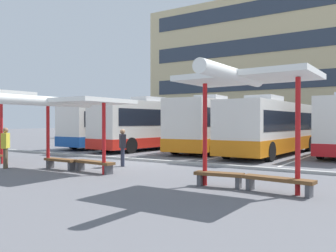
% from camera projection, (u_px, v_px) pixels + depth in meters
% --- Properties ---
extents(ground_plane, '(160.00, 160.00, 0.00)m').
position_uv_depth(ground_plane, '(127.00, 165.00, 16.87)').
color(ground_plane, slate).
extents(terminal_building, '(37.80, 15.75, 19.79)m').
position_uv_depth(terminal_building, '(306.00, 71.00, 46.67)').
color(terminal_building, '#D1BC8C').
rests_on(terminal_building, ground).
extents(coach_bus_0, '(2.66, 11.44, 3.60)m').
position_uv_depth(coach_bus_0, '(123.00, 126.00, 29.16)').
color(coach_bus_0, silver).
rests_on(coach_bus_0, ground).
extents(coach_bus_1, '(3.62, 12.61, 3.72)m').
position_uv_depth(coach_bus_1, '(163.00, 125.00, 27.02)').
color(coach_bus_1, silver).
rests_on(coach_bus_1, ground).
extents(coach_bus_2, '(3.47, 12.09, 3.69)m').
position_uv_depth(coach_bus_2, '(219.00, 126.00, 25.27)').
color(coach_bus_2, silver).
rests_on(coach_bus_2, ground).
extents(coach_bus_3, '(2.97, 10.88, 3.46)m').
position_uv_depth(coach_bus_3, '(272.00, 128.00, 21.87)').
color(coach_bus_3, silver).
rests_on(coach_bus_3, ground).
extents(lane_stripe_0, '(0.16, 14.00, 0.01)m').
position_uv_depth(lane_stripe_0, '(109.00, 145.00, 30.80)').
color(lane_stripe_0, white).
rests_on(lane_stripe_0, ground).
extents(lane_stripe_1, '(0.16, 14.00, 0.01)m').
position_uv_depth(lane_stripe_1, '(148.00, 147.00, 28.57)').
color(lane_stripe_1, white).
rests_on(lane_stripe_1, ground).
extents(lane_stripe_2, '(0.16, 14.00, 0.01)m').
position_uv_depth(lane_stripe_2, '(194.00, 149.00, 26.33)').
color(lane_stripe_2, white).
rests_on(lane_stripe_2, ground).
extents(lane_stripe_3, '(0.16, 14.00, 0.01)m').
position_uv_depth(lane_stripe_3, '(248.00, 152.00, 24.09)').
color(lane_stripe_3, white).
rests_on(lane_stripe_3, ground).
extents(lane_stripe_4, '(0.16, 14.00, 0.01)m').
position_uv_depth(lane_stripe_4, '(313.00, 155.00, 21.86)').
color(lane_stripe_4, white).
rests_on(lane_stripe_4, ground).
extents(waiting_shelter_1, '(4.21, 4.82, 2.93)m').
position_uv_depth(waiting_shelter_1, '(69.00, 103.00, 14.31)').
color(waiting_shelter_1, red).
rests_on(waiting_shelter_1, ground).
extents(bench_2, '(1.66, 0.44, 0.45)m').
position_uv_depth(bench_2, '(61.00, 161.00, 15.12)').
color(bench_2, brown).
rests_on(bench_2, ground).
extents(bench_3, '(2.03, 0.61, 0.45)m').
position_uv_depth(bench_3, '(94.00, 164.00, 14.24)').
color(bench_3, brown).
rests_on(bench_3, ground).
extents(waiting_shelter_2, '(3.81, 4.23, 3.42)m').
position_uv_depth(waiting_shelter_2, '(245.00, 80.00, 10.36)').
color(waiting_shelter_2, red).
rests_on(waiting_shelter_2, ground).
extents(bench_4, '(1.55, 0.62, 0.45)m').
position_uv_depth(bench_4, '(219.00, 176.00, 11.06)').
color(bench_4, brown).
rests_on(bench_4, ground).
extents(bench_5, '(2.02, 0.63, 0.45)m').
position_uv_depth(bench_5, '(278.00, 181.00, 10.05)').
color(bench_5, brown).
rests_on(bench_5, ground).
extents(platform_kerb, '(44.00, 0.24, 0.12)m').
position_uv_depth(platform_kerb, '(147.00, 160.00, 18.18)').
color(platform_kerb, '#ADADA8').
rests_on(platform_kerb, ground).
extents(waiting_passenger_0, '(0.51, 0.47, 1.65)m').
position_uv_depth(waiting_passenger_0, '(123.00, 145.00, 16.15)').
color(waiting_passenger_0, '#33384C').
rests_on(waiting_passenger_0, ground).
extents(waiting_passenger_1, '(0.49, 0.53, 1.74)m').
position_uv_depth(waiting_passenger_1, '(5.00, 145.00, 15.47)').
color(waiting_passenger_1, brown).
rests_on(waiting_passenger_1, ground).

